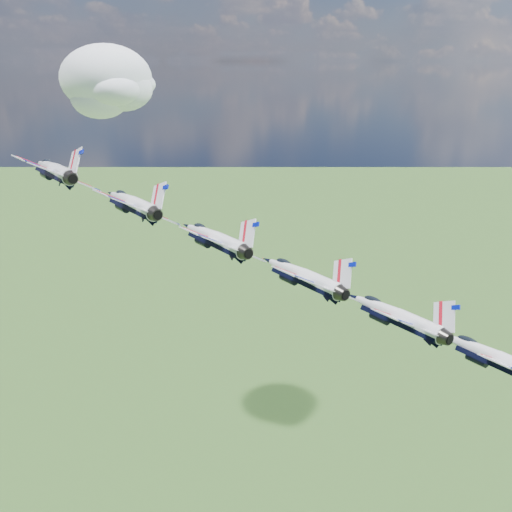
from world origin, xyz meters
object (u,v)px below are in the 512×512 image
jet_5 (494,357)px  jet_4 (394,315)px  jet_1 (131,203)px  jet_2 (213,238)px  jet_3 (300,275)px  jet_0 (53,170)px

jet_5 → jet_4: bearing=126.0°
jet_1 → jet_5: jet_1 is taller
jet_4 → jet_5: size_ratio=1.00×
jet_2 → jet_5: jet_2 is taller
jet_3 → jet_4: bearing=-54.0°
jet_3 → jet_0: bearing=126.0°
jet_0 → jet_1: jet_0 is taller
jet_1 → jet_5: 49.08m
jet_0 → jet_4: (32.39, -33.72, -14.91)m
jet_2 → jet_1: bearing=126.0°
jet_4 → jet_3: bearing=126.0°
jet_0 → jet_4: jet_0 is taller
jet_0 → jet_3: 36.81m
jet_0 → jet_4: 49.08m
jet_0 → jet_5: size_ratio=1.00×
jet_1 → jet_4: (24.29, -25.29, -11.18)m
jet_3 → jet_5: size_ratio=1.00×
jet_1 → jet_3: jet_1 is taller
jet_0 → jet_1: bearing=-54.0°
jet_2 → jet_4: jet_2 is taller
jet_4 → jet_0: bearing=126.0°
jet_3 → jet_5: (16.20, -16.86, -7.46)m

